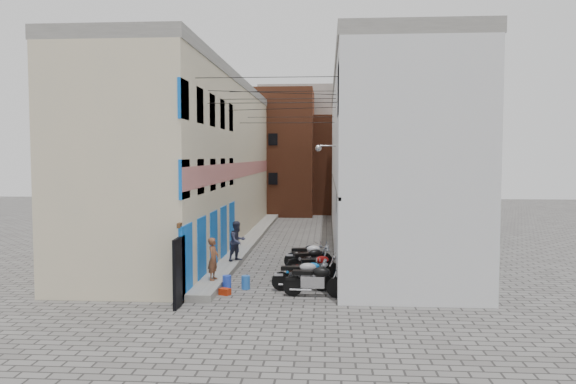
% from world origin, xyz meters
% --- Properties ---
extents(ground, '(90.00, 90.00, 0.00)m').
position_xyz_m(ground, '(0.00, 0.00, 0.00)').
color(ground, '#5A5755').
rests_on(ground, ground).
extents(plinth, '(0.90, 26.00, 0.25)m').
position_xyz_m(plinth, '(-2.05, 13.00, 0.12)').
color(plinth, slate).
rests_on(plinth, ground).
extents(building_left, '(5.10, 27.00, 9.00)m').
position_xyz_m(building_left, '(-4.98, 12.95, 4.50)').
color(building_left, beige).
rests_on(building_left, ground).
extents(building_right, '(5.94, 26.00, 9.00)m').
position_xyz_m(building_right, '(5.00, 13.00, 4.51)').
color(building_right, silver).
rests_on(building_right, ground).
extents(building_far_brick_left, '(6.00, 6.00, 10.00)m').
position_xyz_m(building_far_brick_left, '(-2.00, 28.00, 5.00)').
color(building_far_brick_left, brown).
rests_on(building_far_brick_left, ground).
extents(building_far_brick_right, '(5.00, 6.00, 8.00)m').
position_xyz_m(building_far_brick_right, '(3.00, 30.00, 4.00)').
color(building_far_brick_right, brown).
rests_on(building_far_brick_right, ground).
extents(building_far_concrete, '(8.00, 5.00, 11.00)m').
position_xyz_m(building_far_concrete, '(0.00, 34.00, 5.50)').
color(building_far_concrete, slate).
rests_on(building_far_concrete, ground).
extents(far_shopfront, '(2.00, 0.30, 2.40)m').
position_xyz_m(far_shopfront, '(0.00, 25.20, 1.20)').
color(far_shopfront, black).
rests_on(far_shopfront, ground).
extents(overhead_wires, '(5.80, 13.02, 1.32)m').
position_xyz_m(overhead_wires, '(0.00, 7.64, 7.12)').
color(overhead_wires, black).
rests_on(overhead_wires, ground).
extents(motorcycle_a, '(2.22, 0.88, 1.25)m').
position_xyz_m(motorcycle_a, '(1.73, 1.08, 0.63)').
color(motorcycle_a, black).
rests_on(motorcycle_a, ground).
extents(motorcycle_b, '(2.12, 0.69, 1.22)m').
position_xyz_m(motorcycle_b, '(1.25, 1.90, 0.61)').
color(motorcycle_b, '#9C9BA0').
rests_on(motorcycle_b, ground).
extents(motorcycle_c, '(1.77, 0.60, 1.01)m').
position_xyz_m(motorcycle_c, '(1.44, 2.83, 0.51)').
color(motorcycle_c, blue).
rests_on(motorcycle_c, ground).
extents(motorcycle_d, '(1.91, 0.96, 1.06)m').
position_xyz_m(motorcycle_d, '(1.77, 4.00, 0.53)').
color(motorcycle_d, '#9F0B0B').
rests_on(motorcycle_d, ground).
extents(motorcycle_e, '(2.14, 1.39, 1.18)m').
position_xyz_m(motorcycle_e, '(1.47, 4.88, 0.59)').
color(motorcycle_e, black).
rests_on(motorcycle_e, ground).
extents(motorcycle_f, '(2.08, 0.72, 1.19)m').
position_xyz_m(motorcycle_f, '(1.35, 5.90, 0.60)').
color(motorcycle_f, '#BCBCC1').
rests_on(motorcycle_f, ground).
extents(motorcycle_g, '(1.84, 1.10, 1.01)m').
position_xyz_m(motorcycle_g, '(1.24, 6.79, 0.51)').
color(motorcycle_g, black).
rests_on(motorcycle_g, ground).
extents(person_a, '(0.44, 0.61, 1.55)m').
position_xyz_m(person_a, '(-1.98, 2.29, 1.02)').
color(person_a, brown).
rests_on(person_a, plinth).
extents(person_b, '(1.03, 1.06, 1.71)m').
position_xyz_m(person_b, '(-1.70, 6.05, 1.11)').
color(person_b, '#32344B').
rests_on(person_b, plinth).
extents(water_jug_near, '(0.33, 0.33, 0.49)m').
position_xyz_m(water_jug_near, '(-1.42, 1.95, 0.25)').
color(water_jug_near, blue).
rests_on(water_jug_near, ground).
extents(water_jug_far, '(0.40, 0.40, 0.48)m').
position_xyz_m(water_jug_far, '(-0.75, 2.00, 0.24)').
color(water_jug_far, blue).
rests_on(water_jug_far, ground).
extents(red_crate, '(0.44, 0.39, 0.22)m').
position_xyz_m(red_crate, '(-1.34, 1.13, 0.11)').
color(red_crate, '#AA290C').
rests_on(red_crate, ground).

